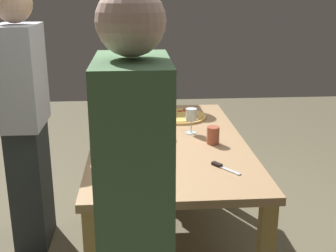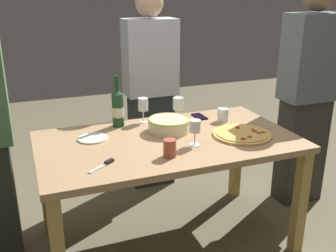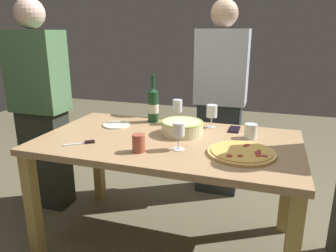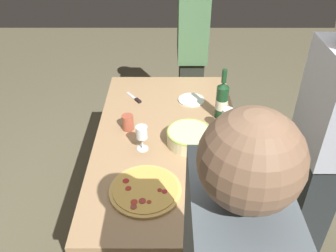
{
  "view_description": "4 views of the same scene",
  "coord_description": "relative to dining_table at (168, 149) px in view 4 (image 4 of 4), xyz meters",
  "views": [
    {
      "loc": [
        -2.47,
        0.19,
        1.61
      ],
      "look_at": [
        0.0,
        0.0,
        0.84
      ],
      "focal_mm": 47.13,
      "sensor_mm": 36.0,
      "label": 1
    },
    {
      "loc": [
        -0.82,
        -2.13,
        1.65
      ],
      "look_at": [
        0.0,
        0.0,
        0.84
      ],
      "focal_mm": 42.1,
      "sensor_mm": 36.0,
      "label": 2
    },
    {
      "loc": [
        0.59,
        -1.8,
        1.4
      ],
      "look_at": [
        0.0,
        0.0,
        0.84
      ],
      "focal_mm": 34.31,
      "sensor_mm": 36.0,
      "label": 3
    },
    {
      "loc": [
        1.75,
        0.0,
        2.07
      ],
      "look_at": [
        0.0,
        0.0,
        0.84
      ],
      "focal_mm": 38.11,
      "sensor_mm": 36.0,
      "label": 4
    }
  ],
  "objects": [
    {
      "name": "person_guest_left",
      "position": [
        -1.1,
        0.2,
        0.17
      ],
      "size": [
        0.42,
        0.24,
        1.63
      ],
      "rotation": [
        0.0,
        0.0,
        -0.18
      ],
      "color": "#2C2F26",
      "rests_on": "ground"
    },
    {
      "name": "wine_glass_by_bottle",
      "position": [
        -0.05,
        0.36,
        0.21
      ],
      "size": [
        0.07,
        0.07,
        0.17
      ],
      "color": "white",
      "rests_on": "dining_table"
    },
    {
      "name": "wine_glass_near_pizza",
      "position": [
        0.21,
        0.34,
        0.2
      ],
      "size": [
        0.07,
        0.07,
        0.16
      ],
      "color": "white",
      "rests_on": "dining_table"
    },
    {
      "name": "person_guest_right",
      "position": [
        0.18,
        0.87,
        0.17
      ],
      "size": [
        0.42,
        0.24,
        1.64
      ],
      "rotation": [
        0.0,
        0.0,
        -1.78
      ],
      "color": "#282E30",
      "rests_on": "ground"
    },
    {
      "name": "dining_table",
      "position": [
        0.0,
        0.0,
        0.0
      ],
      "size": [
        1.6,
        0.9,
        0.75
      ],
      "color": "tan",
      "rests_on": "ground"
    },
    {
      "name": "ground_plane",
      "position": [
        0.0,
        0.0,
        -0.66
      ],
      "size": [
        8.0,
        8.0,
        0.0
      ],
      "primitive_type": "plane",
      "color": "#665F46"
    },
    {
      "name": "side_plate",
      "position": [
        -0.44,
        0.17,
        0.1
      ],
      "size": [
        0.19,
        0.19,
        0.01
      ],
      "primitive_type": "cylinder",
      "color": "white",
      "rests_on": "dining_table"
    },
    {
      "name": "wine_glass_far_left",
      "position": [
        0.11,
        -0.15,
        0.2
      ],
      "size": [
        0.07,
        0.07,
        0.16
      ],
      "color": "white",
      "rests_on": "dining_table"
    },
    {
      "name": "pizza",
      "position": [
        0.46,
        -0.12,
        0.1
      ],
      "size": [
        0.37,
        0.37,
        0.02
      ],
      "color": "#E3B563",
      "rests_on": "dining_table"
    },
    {
      "name": "cup_amber",
      "position": [
        0.49,
        0.18,
        0.14
      ],
      "size": [
        0.08,
        0.08,
        0.09
      ],
      "primitive_type": "cylinder",
      "color": "white",
      "rests_on": "dining_table"
    },
    {
      "name": "serving_bowl",
      "position": [
        0.06,
        0.13,
        0.14
      ],
      "size": [
        0.27,
        0.27,
        0.09
      ],
      "color": "beige",
      "rests_on": "dining_table"
    },
    {
      "name": "cell_phone",
      "position": [
        0.37,
        0.32,
        0.1
      ],
      "size": [
        0.07,
        0.14,
        0.01
      ],
      "primitive_type": "cube",
      "rotation": [
        0.0,
        0.0,
        3.14
      ],
      "color": "black",
      "rests_on": "dining_table"
    },
    {
      "name": "pizza_knife",
      "position": [
        -0.45,
        -0.24,
        0.1
      ],
      "size": [
        0.16,
        0.12,
        0.02
      ],
      "color": "silver",
      "rests_on": "dining_table"
    },
    {
      "name": "cup_ceramic",
      "position": [
        -0.09,
        -0.25,
        0.14
      ],
      "size": [
        0.07,
        0.07,
        0.1
      ],
      "primitive_type": "cylinder",
      "color": "#AC513A",
      "rests_on": "dining_table"
    },
    {
      "name": "wine_bottle",
      "position": [
        -0.23,
        0.35,
        0.22
      ],
      "size": [
        0.08,
        0.08,
        0.35
      ],
      "color": "#1A4223",
      "rests_on": "dining_table"
    }
  ]
}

